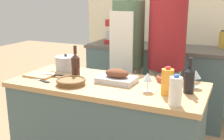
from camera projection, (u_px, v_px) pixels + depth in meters
The scene contains 23 objects.
kitchen_island at pixel (107, 131), 2.35m from camera, with size 1.56×0.68×0.86m.
back_counter at pixel (155, 82), 3.62m from camera, with size 1.75×0.60×0.93m.
back_wall at pixel (165, 17), 3.73m from camera, with size 2.25×0.10×2.55m.
roasting_pan at pixel (117, 77), 2.24m from camera, with size 0.30×0.21×0.11m.
wicker_basket at pixel (71, 81), 2.19m from camera, with size 0.24×0.24×0.05m.
cutting_board at pixel (40, 75), 2.43m from camera, with size 0.25×0.20×0.02m.
stock_pot at pixel (66, 64), 2.59m from camera, with size 0.20×0.20×0.16m.
mixing_bowl at pixel (167, 78), 2.27m from camera, with size 0.17×0.17×0.05m.
juice_jug at pixel (167, 82), 1.95m from camera, with size 0.09×0.09×0.20m.
milk_jug at pixel (175, 91), 1.76m from camera, with size 0.08×0.08×0.20m.
wine_bottle_green at pixel (76, 65), 2.37m from camera, with size 0.07×0.07×0.27m.
wine_bottle_dark at pixel (189, 79), 1.98m from camera, with size 0.07×0.07×0.26m.
wine_glass_left at pixel (196, 75), 2.09m from camera, with size 0.08×0.08×0.14m.
wine_glass_right at pixel (148, 78), 2.01m from camera, with size 0.08×0.08×0.14m.
knife_chef at pixel (40, 80), 2.31m from camera, with size 0.26×0.11×0.01m.
knife_paring at pixel (45, 72), 2.54m from camera, with size 0.17×0.09×0.01m.
knife_bread at pixel (53, 74), 2.41m from camera, with size 0.20×0.06×0.01m.
stand_mixer at pixel (113, 34), 3.64m from camera, with size 0.18×0.14×0.31m.
condiment_bottle_tall at pixel (182, 40), 3.36m from camera, with size 0.05×0.05×0.20m.
condiment_bottle_short at pixel (222, 40), 3.32m from camera, with size 0.06×0.06×0.22m.
condiment_bottle_extra at pixel (166, 40), 3.59m from camera, with size 0.07×0.07×0.14m.
person_cook_aproned at pixel (128, 54), 2.95m from camera, with size 0.33×0.34×1.69m.
person_cook_guest at pixel (166, 56), 2.78m from camera, with size 0.36×0.36×1.74m.
Camera 1 is at (0.93, -1.94, 1.53)m, focal length 45.00 mm.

